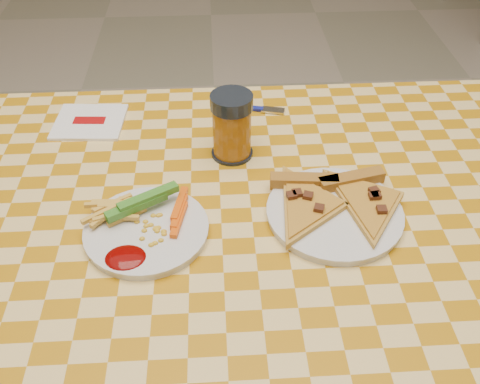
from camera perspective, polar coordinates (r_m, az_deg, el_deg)
The scene contains 8 objects.
table at distance 0.93m, azimuth -1.89°, elevation -6.60°, with size 1.28×0.88×0.76m.
plate_left at distance 0.87m, azimuth -9.92°, elevation -4.16°, with size 0.20×0.20×0.01m, color silver.
plate_right at distance 0.90m, azimuth 10.01°, elevation -2.33°, with size 0.22×0.22×0.01m, color silver.
fries_veggies at distance 0.87m, azimuth -10.52°, elevation -2.66°, with size 0.19×0.17×0.04m.
pizza_slices at distance 0.90m, azimuth 10.10°, elevation -0.90°, with size 0.28×0.25×0.02m.
drink_glass at distance 0.99m, azimuth -0.88°, elevation 7.00°, with size 0.08×0.08×0.13m.
napkin at distance 1.15m, azimuth -15.75°, elevation 7.22°, with size 0.15×0.14×0.01m.
fork at distance 1.15m, azimuth 1.04°, elevation 8.96°, with size 0.15×0.05×0.01m.
Camera 1 is at (-0.01, -0.63, 1.37)m, focal length 40.00 mm.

